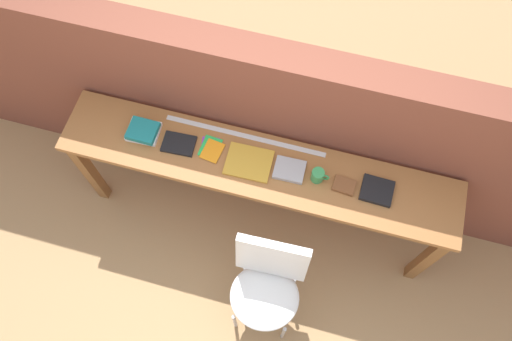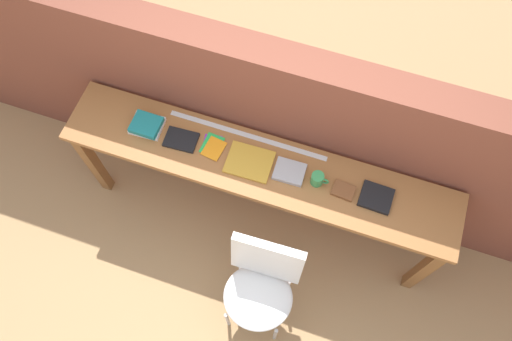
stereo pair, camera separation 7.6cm
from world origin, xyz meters
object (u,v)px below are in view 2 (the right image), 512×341
at_px(mug, 318,179).
at_px(book_repair_rightmost, 376,197).
at_px(magazine_cycling, 181,140).
at_px(pamphlet_pile_colourful, 213,146).
at_px(book_stack_leftmost, 147,125).
at_px(chair_white_moulded, 261,284).
at_px(leather_journal_brown, 343,190).
at_px(book_open_centre, 249,162).

relative_size(mug, book_repair_rightmost, 0.58).
relative_size(magazine_cycling, pamphlet_pile_colourful, 1.12).
xyz_separation_m(book_stack_leftmost, magazine_cycling, (0.24, -0.02, -0.02)).
height_order(chair_white_moulded, book_stack_leftmost, book_stack_leftmost).
bearing_deg(leather_journal_brown, magazine_cycling, -176.30).
height_order(book_stack_leftmost, magazine_cycling, book_stack_leftmost).
height_order(chair_white_moulded, pamphlet_pile_colourful, chair_white_moulded).
bearing_deg(book_repair_rightmost, chair_white_moulded, -126.81).
distance_m(book_stack_leftmost, mug, 1.12).
bearing_deg(mug, book_open_centre, -178.93).
xyz_separation_m(book_stack_leftmost, mug, (1.11, -0.02, 0.01)).
xyz_separation_m(chair_white_moulded, book_repair_rightmost, (0.50, 0.63, 0.37)).
relative_size(magazine_cycling, mug, 1.84).
height_order(chair_white_moulded, mug, mug).
xyz_separation_m(chair_white_moulded, book_stack_leftmost, (-0.97, 0.63, 0.39)).
bearing_deg(mug, leather_journal_brown, -2.46).
bearing_deg(book_open_centre, leather_journal_brown, -1.57).
relative_size(pamphlet_pile_colourful, mug, 1.64).
bearing_deg(book_repair_rightmost, magazine_cycling, -177.74).
distance_m(pamphlet_pile_colourful, mug, 0.68).
height_order(book_stack_leftmost, mug, mug).
height_order(chair_white_moulded, magazine_cycling, magazine_cycling).
relative_size(book_open_centre, mug, 2.53).
xyz_separation_m(mug, leather_journal_brown, (0.16, -0.01, -0.03)).
relative_size(pamphlet_pile_colourful, book_repair_rightmost, 0.96).
bearing_deg(chair_white_moulded, pamphlet_pile_colourful, 129.92).
bearing_deg(leather_journal_brown, book_repair_rightmost, 9.41).
xyz_separation_m(chair_white_moulded, leather_journal_brown, (0.31, 0.61, 0.37)).
height_order(magazine_cycling, book_open_centre, magazine_cycling).
height_order(magazine_cycling, leather_journal_brown, leather_journal_brown).
distance_m(magazine_cycling, book_repair_rightmost, 1.24).
relative_size(leather_journal_brown, book_repair_rightmost, 0.69).
bearing_deg(mug, book_repair_rightmost, 1.75).
bearing_deg(leather_journal_brown, book_open_centre, -175.82).
xyz_separation_m(chair_white_moulded, mug, (0.14, 0.62, 0.40)).
height_order(book_stack_leftmost, pamphlet_pile_colourful, book_stack_leftmost).
bearing_deg(pamphlet_pile_colourful, magazine_cycling, -173.57).
bearing_deg(chair_white_moulded, book_stack_leftmost, 146.92).
xyz_separation_m(pamphlet_pile_colourful, book_open_centre, (0.25, -0.03, 0.00)).
distance_m(chair_white_moulded, mug, 0.75).
distance_m(magazine_cycling, leather_journal_brown, 1.04).
xyz_separation_m(magazine_cycling, mug, (0.88, -0.00, 0.04)).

